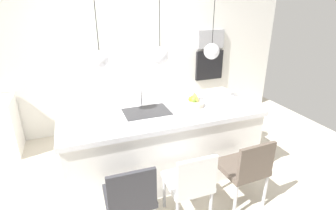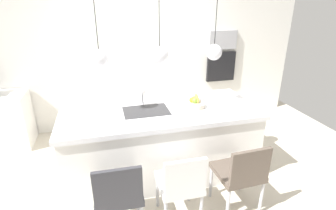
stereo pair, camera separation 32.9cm
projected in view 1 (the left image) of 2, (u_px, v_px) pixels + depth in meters
name	position (u px, v px, depth m)	size (l,w,h in m)	color
floor	(161.00, 171.00, 3.63)	(6.60, 6.60, 0.00)	beige
back_wall	(129.00, 55.00, 4.57)	(6.00, 0.10, 2.60)	silver
kitchen_island	(161.00, 142.00, 3.45)	(2.46, 1.05, 0.92)	white
sink_basin	(147.00, 112.00, 3.22)	(0.56, 0.40, 0.02)	#2D2D30
faucet	(142.00, 95.00, 3.35)	(0.02, 0.17, 0.22)	silver
fruit_bowl	(194.00, 102.00, 3.39)	(0.26, 0.26, 0.16)	beige
microwave	(211.00, 39.00, 4.94)	(0.54, 0.08, 0.34)	#9E9EA3
oven	(209.00, 65.00, 5.13)	(0.56, 0.08, 0.56)	black
chair_near	(130.00, 196.00, 2.46)	(0.47, 0.45, 0.85)	#333338
chair_middle	(190.00, 182.00, 2.66)	(0.44, 0.45, 0.84)	silver
chair_far	(245.00, 167.00, 2.88)	(0.49, 0.48, 0.85)	brown
pendant_light_left	(100.00, 60.00, 2.80)	(0.20, 0.20, 0.80)	silver
pendant_light_center	(160.00, 55.00, 3.02)	(0.20, 0.20, 0.80)	silver
pendant_light_right	(212.00, 51.00, 3.24)	(0.20, 0.20, 0.80)	silver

